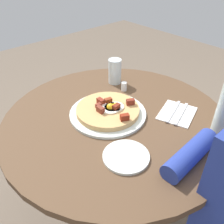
# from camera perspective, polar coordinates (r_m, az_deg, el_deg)

# --- Properties ---
(ground_plane) EXTENTS (6.00, 6.00, 0.00)m
(ground_plane) POSITION_cam_1_polar(r_m,az_deg,el_deg) (1.58, 0.71, -22.24)
(ground_plane) COLOR #6B5B4C
(dining_table) EXTENTS (0.98, 0.98, 0.70)m
(dining_table) POSITION_cam_1_polar(r_m,az_deg,el_deg) (1.16, 0.91, -7.84)
(dining_table) COLOR brown
(dining_table) RESTS_ON ground_plane
(pizza_plate) EXTENTS (0.33, 0.33, 0.01)m
(pizza_plate) POSITION_cam_1_polar(r_m,az_deg,el_deg) (1.06, -0.98, -0.26)
(pizza_plate) COLOR silver
(pizza_plate) RESTS_ON dining_table
(breakfast_pizza) EXTENTS (0.27, 0.27, 0.05)m
(breakfast_pizza) POSITION_cam_1_polar(r_m,az_deg,el_deg) (1.05, -0.83, 0.59)
(breakfast_pizza) COLOR tan
(breakfast_pizza) RESTS_ON pizza_plate
(bread_plate) EXTENTS (0.17, 0.17, 0.01)m
(bread_plate) POSITION_cam_1_polar(r_m,az_deg,el_deg) (0.87, 3.32, -10.35)
(bread_plate) COLOR silver
(bread_plate) RESTS_ON dining_table
(napkin) EXTENTS (0.19, 0.21, 0.00)m
(napkin) POSITION_cam_1_polar(r_m,az_deg,el_deg) (1.11, 15.02, -0.27)
(napkin) COLOR white
(napkin) RESTS_ON dining_table
(fork) EXTENTS (0.07, 0.17, 0.00)m
(fork) POSITION_cam_1_polar(r_m,az_deg,el_deg) (1.11, 14.18, 0.18)
(fork) COLOR silver
(fork) RESTS_ON napkin
(knife) EXTENTS (0.07, 0.17, 0.00)m
(knife) POSITION_cam_1_polar(r_m,az_deg,el_deg) (1.10, 15.94, -0.35)
(knife) COLOR silver
(knife) RESTS_ON napkin
(water_glass) EXTENTS (0.07, 0.07, 0.13)m
(water_glass) POSITION_cam_1_polar(r_m,az_deg,el_deg) (1.29, 0.67, 9.54)
(water_glass) COLOR silver
(water_glass) RESTS_ON dining_table
(salt_shaker) EXTENTS (0.03, 0.03, 0.05)m
(salt_shaker) POSITION_cam_1_polar(r_m,az_deg,el_deg) (1.23, 2.83, 6.03)
(salt_shaker) COLOR white
(salt_shaker) RESTS_ON dining_table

